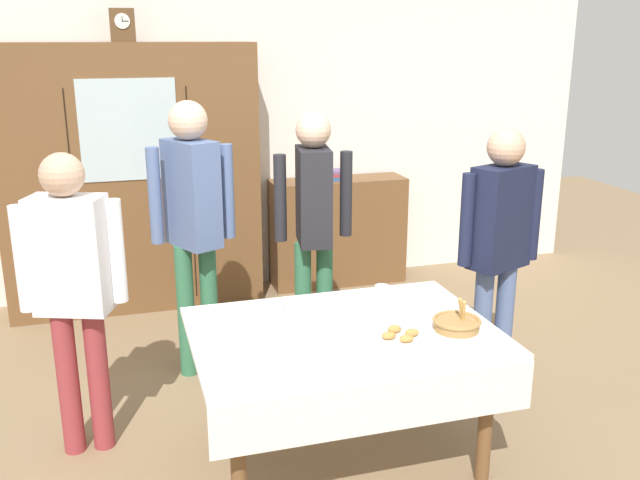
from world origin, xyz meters
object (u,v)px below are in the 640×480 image
object	(u,v)px
tea_cup_mid_right	(369,312)
spoon_front_edge	(338,344)
book_stack	(338,175)
person_behind_table_right	(73,278)
bread_basket	(457,323)
wall_cabinet	(132,180)
spoon_near_right	(264,375)
bookshelf_low	(338,231)
mantel_clock	(122,25)
tea_cup_mid_left	(308,358)
person_by_cabinet	(499,237)
tea_cup_back_edge	(382,291)
spoon_center	(417,298)
tea_cup_near_left	(276,307)
person_behind_table_left	(193,212)
dining_table	(345,351)
pastry_plate	(400,337)
person_beside_shelf	(314,214)

from	to	relation	value
tea_cup_mid_right	spoon_front_edge	world-z (taller)	tea_cup_mid_right
book_stack	person_behind_table_right	bearing A→B (deg)	-134.34
bread_basket	wall_cabinet	bearing A→B (deg)	117.86
spoon_near_right	bookshelf_low	bearing A→B (deg)	66.43
mantel_clock	tea_cup_mid_left	xyz separation A→B (m)	(0.61, -2.87, -1.45)
bread_basket	person_by_cabinet	size ratio (longest dim) A/B	0.15
wall_cabinet	person_by_cabinet	size ratio (longest dim) A/B	1.28
spoon_near_right	person_behind_table_right	size ratio (longest dim) A/B	0.07
bookshelf_low	person_behind_table_right	size ratio (longest dim) A/B	0.74
tea_cup_back_edge	spoon_center	xyz separation A→B (m)	(0.17, -0.10, -0.02)
mantel_clock	bread_basket	size ratio (longest dim) A/B	1.00
wall_cabinet	spoon_center	distance (m)	2.70
tea_cup_near_left	tea_cup_mid_right	bearing A→B (deg)	-24.47
bread_basket	person_behind_table_left	size ratio (longest dim) A/B	0.14
person_behind_table_left	person_behind_table_right	distance (m)	1.00
tea_cup_near_left	spoon_center	world-z (taller)	tea_cup_near_left
spoon_front_edge	person_behind_table_right	world-z (taller)	person_behind_table_right
dining_table	wall_cabinet	world-z (taller)	wall_cabinet
tea_cup_back_edge	tea_cup_near_left	size ratio (longest dim) A/B	1.00
tea_cup_near_left	person_behind_table_left	world-z (taller)	person_behind_table_left
tea_cup_mid_left	person_behind_table_right	xyz separation A→B (m)	(-1.00, 0.78, 0.21)
wall_cabinet	bookshelf_low	distance (m)	1.81
mantel_clock	tea_cup_near_left	world-z (taller)	mantel_clock
spoon_front_edge	person_behind_table_left	bearing A→B (deg)	110.44
person_behind_table_left	pastry_plate	bearing A→B (deg)	-59.69
person_behind_table_left	spoon_center	bearing A→B (deg)	-39.45
tea_cup_back_edge	person_behind_table_left	distance (m)	1.28
tea_cup_back_edge	pastry_plate	distance (m)	0.58
wall_cabinet	bread_basket	size ratio (longest dim) A/B	8.67
mantel_clock	spoon_near_right	bearing A→B (deg)	-82.15
book_stack	tea_cup_mid_right	xyz separation A→B (m)	(-0.64, -2.49, -0.22)
tea_cup_mid_right	tea_cup_near_left	distance (m)	0.49
bookshelf_low	person_beside_shelf	bearing A→B (deg)	-113.90
person_by_cabinet	tea_cup_near_left	bearing A→B (deg)	-174.90
spoon_front_edge	spoon_near_right	xyz separation A→B (m)	(-0.40, -0.21, 0.00)
spoon_front_edge	person_behind_table_left	size ratio (longest dim) A/B	0.07
tea_cup_mid_right	spoon_front_edge	xyz separation A→B (m)	(-0.26, -0.28, -0.02)
mantel_clock	tea_cup_mid_right	bearing A→B (deg)	-66.34
wall_cabinet	spoon_front_edge	bearing A→B (deg)	-73.20
spoon_center	person_beside_shelf	distance (m)	1.00
tea_cup_mid_left	book_stack	bearing A→B (deg)	69.51
bookshelf_low	person_beside_shelf	distance (m)	1.66
tea_cup_near_left	pastry_plate	size ratio (longest dim) A/B	0.46
tea_cup_mid_left	tea_cup_back_edge	xyz separation A→B (m)	(0.62, 0.69, 0.00)
tea_cup_back_edge	spoon_near_right	xyz separation A→B (m)	(-0.83, -0.75, -0.02)
person_behind_table_left	mantel_clock	bearing A→B (deg)	102.41
person_by_cabinet	person_behind_table_right	world-z (taller)	person_by_cabinet
tea_cup_near_left	person_behind_table_left	bearing A→B (deg)	110.21
pastry_plate	person_behind_table_left	size ratio (longest dim) A/B	0.16
dining_table	tea_cup_near_left	distance (m)	0.46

